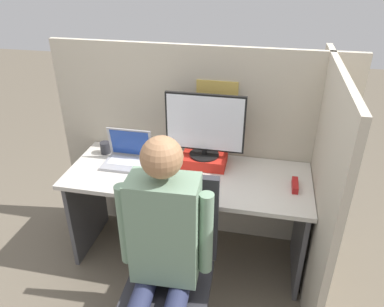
{
  "coord_description": "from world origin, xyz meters",
  "views": [
    {
      "loc": [
        0.47,
        -1.77,
        2.05
      ],
      "look_at": [
        0.06,
        0.16,
        0.98
      ],
      "focal_mm": 35.0,
      "sensor_mm": 36.0,
      "label": 1
    }
  ],
  "objects": [
    {
      "name": "ground_plane",
      "position": [
        0.0,
        0.0,
        0.0
      ],
      "size": [
        12.0,
        12.0,
        0.0
      ],
      "primitive_type": "plane",
      "color": "#665B4C"
    },
    {
      "name": "cubicle_panel_back",
      "position": [
        0.0,
        0.67,
        0.76
      ],
      "size": [
        2.13,
        0.05,
        1.51
      ],
      "color": "#B7AD99",
      "rests_on": "ground"
    },
    {
      "name": "cubicle_panel_right",
      "position": [
        0.84,
        0.26,
        0.75
      ],
      "size": [
        0.04,
        1.27,
        1.51
      ],
      "color": "#B7AD99",
      "rests_on": "ground"
    },
    {
      "name": "desk",
      "position": [
        0.0,
        0.32,
        0.56
      ],
      "size": [
        1.63,
        0.64,
        0.73
      ],
      "color": "beige",
      "rests_on": "ground"
    },
    {
      "name": "paper_box",
      "position": [
        0.09,
        0.47,
        0.76
      ],
      "size": [
        0.31,
        0.21,
        0.08
      ],
      "color": "red",
      "rests_on": "desk"
    },
    {
      "name": "monitor",
      "position": [
        0.09,
        0.47,
        1.02
      ],
      "size": [
        0.53,
        0.2,
        0.44
      ],
      "color": "black",
      "rests_on": "paper_box"
    },
    {
      "name": "laptop",
      "position": [
        -0.44,
        0.38,
        0.77
      ],
      "size": [
        0.32,
        0.23,
        0.24
      ],
      "color": "#99999E",
      "rests_on": "desk"
    },
    {
      "name": "mouse",
      "position": [
        -0.17,
        0.18,
        0.74
      ],
      "size": [
        0.07,
        0.05,
        0.03
      ],
      "color": "black",
      "rests_on": "desk"
    },
    {
      "name": "stapler",
      "position": [
        0.7,
        0.29,
        0.75
      ],
      "size": [
        0.04,
        0.14,
        0.04
      ],
      "color": "#A31919",
      "rests_on": "desk"
    },
    {
      "name": "carrot_toy",
      "position": [
        0.02,
        0.13,
        0.74
      ],
      "size": [
        0.04,
        0.12,
        0.04
      ],
      "color": "orange",
      "rests_on": "desk"
    },
    {
      "name": "office_chair",
      "position": [
        0.05,
        -0.28,
        0.5
      ],
      "size": [
        0.52,
        0.56,
        1.0
      ],
      "color": "#2D2D33",
      "rests_on": "ground"
    },
    {
      "name": "person",
      "position": [
        0.04,
        -0.43,
        0.77
      ],
      "size": [
        0.48,
        0.44,
        1.35
      ],
      "color": "#282D4C",
      "rests_on": "ground"
    },
    {
      "name": "pen_cup",
      "position": [
        -0.66,
        0.48,
        0.77
      ],
      "size": [
        0.07,
        0.07,
        0.09
      ],
      "color": "#28282D",
      "rests_on": "desk"
    }
  ]
}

